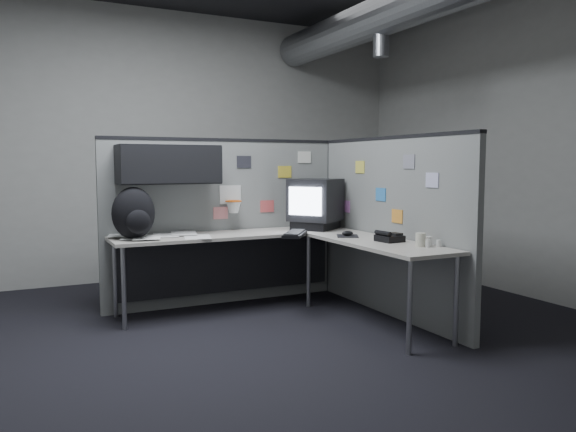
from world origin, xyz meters
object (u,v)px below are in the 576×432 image
keyboard (295,234)px  phone (389,237)px  monitor (316,203)px  backpack (134,214)px  desk (272,248)px

keyboard → phone: phone is taller
monitor → backpack: bearing=-170.6°
desk → phone: phone is taller
monitor → phone: 1.11m
desk → phone: (0.70, -0.83, 0.15)m
desk → backpack: bearing=167.7°
keyboard → backpack: backpack is taller
desk → keyboard: keyboard is taller
monitor → keyboard: 0.63m
monitor → keyboard: (-0.43, -0.39, -0.24)m
monitor → phone: monitor is taller
phone → backpack: (-1.89, 1.09, 0.19)m
keyboard → phone: bearing=-60.1°
keyboard → backpack: 1.43m
backpack → desk: bearing=3.3°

